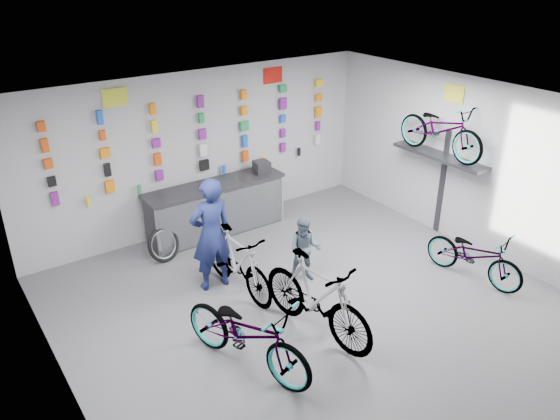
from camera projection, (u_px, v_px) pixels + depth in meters
floor at (338, 326)px, 7.81m from camera, size 8.00×8.00×0.00m
ceiling at (350, 122)px, 6.53m from camera, size 8.00×8.00×0.00m
wall_back at (202, 151)px, 10.13m from camera, size 7.00×0.00×7.00m
wall_left at (73, 328)px, 5.35m from camera, size 0.00×8.00×8.00m
wall_right at (504, 177)px, 8.98m from camera, size 0.00×8.00×8.00m
counter at (216, 209)px, 10.22m from camera, size 2.70×0.66×1.00m
merch_wall at (204, 138)px, 9.98m from camera, size 5.55×0.08×1.57m
wall_bracket at (440, 160)px, 9.80m from camera, size 0.39×1.90×2.00m
sign_left at (115, 97)px, 8.82m from camera, size 0.42×0.02×0.30m
sign_right at (273, 75)px, 10.43m from camera, size 0.42×0.02×0.30m
sign_side at (454, 93)px, 9.37m from camera, size 0.02×0.40×0.30m
bike_left at (247, 333)px, 6.82m from camera, size 1.28×2.11×1.05m
bike_center at (316, 297)px, 7.41m from camera, size 0.83×2.04×1.19m
bike_right at (474, 255)px, 8.77m from camera, size 0.84×1.74×0.87m
bike_service at (238, 262)px, 8.39m from camera, size 0.58×1.78×1.06m
bike_wall at (441, 129)px, 9.51m from camera, size 0.63×1.80×0.95m
clerk at (211, 234)px, 8.36m from camera, size 0.70×0.49×1.85m
customer at (305, 249)px, 8.71m from camera, size 0.68×0.66×1.10m
spare_wheel at (164, 245)px, 9.38m from camera, size 0.67×0.41×0.60m
register at (262, 167)px, 10.50m from camera, size 0.33×0.34×0.22m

